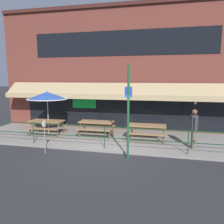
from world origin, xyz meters
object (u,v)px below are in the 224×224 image
object	(u,v)px
picnic_table_centre	(96,124)
pedestrian_walking	(194,127)
picnic_table_left	(47,123)
street_sign_pole	(128,112)
patio_umbrella_left	(47,96)
parking_meter_near	(44,126)
picnic_table_right	(147,128)

from	to	relation	value
picnic_table_centre	pedestrian_walking	size ratio (longest dim) A/B	1.05
picnic_table_left	street_sign_pole	distance (m)	5.43
patio_umbrella_left	street_sign_pole	size ratio (longest dim) A/B	0.65
picnic_table_left	picnic_table_centre	bearing A→B (deg)	7.61
picnic_table_left	street_sign_pole	size ratio (longest dim) A/B	0.50
picnic_table_left	parking_meter_near	distance (m)	2.82
picnic_table_centre	pedestrian_walking	distance (m)	4.84
picnic_table_right	parking_meter_near	xyz separation A→B (m)	(-4.07, -2.56, 0.44)
parking_meter_near	street_sign_pole	world-z (taller)	street_sign_pole
patio_umbrella_left	street_sign_pole	bearing A→B (deg)	-27.53
picnic_table_centre	street_sign_pole	bearing A→B (deg)	-52.16
street_sign_pole	picnic_table_centre	bearing A→B (deg)	127.84
picnic_table_centre	street_sign_pole	size ratio (longest dim) A/B	0.50
picnic_table_left	picnic_table_centre	size ratio (longest dim) A/B	1.00
picnic_table_left	pedestrian_walking	size ratio (longest dim) A/B	1.05
picnic_table_left	pedestrian_walking	xyz separation A→B (m)	(7.39, -0.72, 0.35)
picnic_table_right	parking_meter_near	size ratio (longest dim) A/B	1.27
pedestrian_walking	street_sign_pole	world-z (taller)	street_sign_pole
patio_umbrella_left	picnic_table_centre	bearing A→B (deg)	4.42
picnic_table_left	picnic_table_right	world-z (taller)	same
parking_meter_near	pedestrian_walking	bearing A→B (deg)	16.08
parking_meter_near	street_sign_pole	xyz separation A→B (m)	(3.49, 0.15, 0.72)
picnic_table_right	picnic_table_left	bearing A→B (deg)	-179.19
picnic_table_right	street_sign_pole	distance (m)	2.74
patio_umbrella_left	pedestrian_walking	bearing A→B (deg)	-6.71
patio_umbrella_left	parking_meter_near	world-z (taller)	patio_umbrella_left
picnic_table_centre	patio_umbrella_left	xyz separation A→B (m)	(-2.67, -0.21, 1.47)
picnic_table_left	parking_meter_near	size ratio (longest dim) A/B	1.27
street_sign_pole	pedestrian_walking	bearing A→B (deg)	31.62
patio_umbrella_left	street_sign_pole	world-z (taller)	street_sign_pole
picnic_table_left	patio_umbrella_left	bearing A→B (deg)	90.00
pedestrian_walking	street_sign_pole	xyz separation A→B (m)	(-2.62, -1.61, 0.81)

